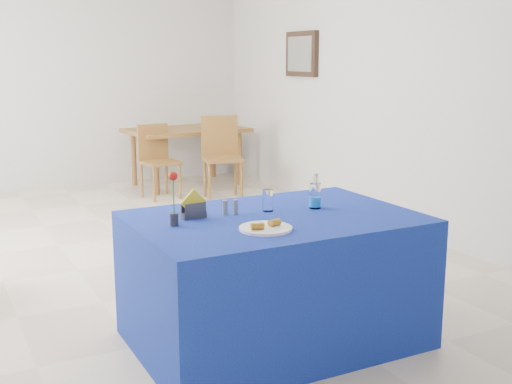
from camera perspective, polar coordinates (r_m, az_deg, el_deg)
floor at (r=5.43m, az=-9.80°, el=-6.01°), size 7.00×7.00×0.00m
room_shell at (r=5.18m, az=-10.49°, el=12.73°), size 7.00×7.00×7.00m
picture_frame at (r=7.68m, az=4.09°, el=12.14°), size 0.06×0.64×0.52m
picture_art at (r=7.66m, az=3.93°, el=12.14°), size 0.02×0.52×0.40m
plate at (r=3.37m, az=0.86°, el=-3.25°), size 0.28×0.28×0.01m
drinking_glass at (r=3.77m, az=1.06°, el=-0.74°), size 0.06×0.06×0.13m
salt_shaker at (r=3.70m, az=-2.77°, el=-1.37°), size 0.03×0.03×0.08m
pepper_shaker at (r=3.71m, az=-1.83°, el=-1.33°), size 0.03×0.03×0.08m
blue_table at (r=3.78m, az=1.64°, el=-7.73°), size 1.60×1.10×0.76m
water_bottle at (r=3.86m, az=5.27°, el=-0.41°), size 0.07×0.07×0.21m
napkin_holder at (r=3.63m, az=-5.57°, el=-1.57°), size 0.16×0.07×0.17m
rose_vase at (r=3.45m, az=-7.33°, el=-0.66°), size 0.05×0.05×0.30m
oak_table at (r=8.47m, az=-6.21°, el=5.12°), size 1.58×1.10×0.76m
chair_bg_left at (r=7.79m, az=-8.81°, el=3.22°), size 0.44×0.44×0.88m
chair_bg_right at (r=7.66m, az=-3.11°, el=3.66°), size 0.54×0.54×0.98m
banana_pieces at (r=3.35m, az=0.91°, el=-2.89°), size 0.19×0.08×0.04m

